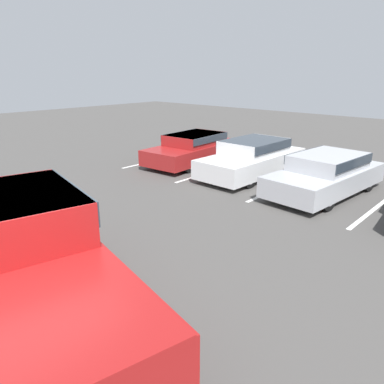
{
  "coord_description": "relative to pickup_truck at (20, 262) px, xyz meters",
  "views": [
    {
      "loc": [
        5.12,
        -1.87,
        3.63
      ],
      "look_at": [
        -0.33,
        4.09,
        1.0
      ],
      "focal_mm": 35.0,
      "sensor_mm": 36.0,
      "label": 1
    }
  ],
  "objects": [
    {
      "name": "stall_stripe_a",
      "position": [
        -6.34,
        8.99,
        -0.95
      ],
      "size": [
        0.12,
        4.64,
        0.01
      ],
      "primitive_type": "cube",
      "color": "white",
      "rests_on": "ground_plane"
    },
    {
      "name": "parked_sedan_c",
      "position": [
        0.8,
        8.93,
        -0.29
      ],
      "size": [
        2.15,
        4.53,
        1.24
      ],
      "rotation": [
        0.0,
        0.0,
        -1.65
      ],
      "color": "#B7BABF",
      "rests_on": "ground_plane"
    },
    {
      "name": "pickup_truck",
      "position": [
        0.0,
        0.0,
        0.0
      ],
      "size": [
        6.5,
        3.39,
        1.91
      ],
      "rotation": [
        0.0,
        0.0,
        -0.22
      ],
      "color": "#A51919",
      "rests_on": "ground_plane"
    },
    {
      "name": "stall_stripe_d",
      "position": [
        2.4,
        8.99,
        -0.95
      ],
      "size": [
        0.12,
        4.64,
        0.01
      ],
      "primitive_type": "cube",
      "color": "white",
      "rests_on": "ground_plane"
    },
    {
      "name": "parked_sedan_b",
      "position": [
        -2.03,
        9.2,
        -0.26
      ],
      "size": [
        1.86,
        4.5,
        1.3
      ],
      "rotation": [
        0.0,
        0.0,
        -1.59
      ],
      "color": "silver",
      "rests_on": "ground_plane"
    },
    {
      "name": "ground_plane",
      "position": [
        0.06,
        -0.06,
        -0.95
      ],
      "size": [
        60.0,
        60.0,
        0.0
      ],
      "primitive_type": "plane",
      "color": "#4C4947"
    },
    {
      "name": "stall_stripe_b",
      "position": [
        -3.43,
        8.99,
        -0.95
      ],
      "size": [
        0.12,
        4.64,
        0.01
      ],
      "primitive_type": "cube",
      "color": "white",
      "rests_on": "ground_plane"
    },
    {
      "name": "stall_stripe_c",
      "position": [
        -0.51,
        8.99,
        -0.95
      ],
      "size": [
        0.12,
        4.64,
        0.01
      ],
      "primitive_type": "cube",
      "color": "white",
      "rests_on": "ground_plane"
    },
    {
      "name": "parked_sedan_a",
      "position": [
        -4.89,
        9.23,
        -0.31
      ],
      "size": [
        2.14,
        4.58,
        1.2
      ],
      "rotation": [
        0.0,
        0.0,
        -1.49
      ],
      "color": "maroon",
      "rests_on": "ground_plane"
    }
  ]
}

